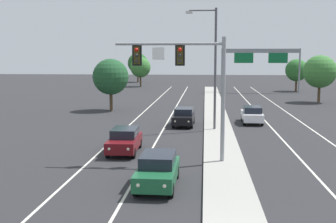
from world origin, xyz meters
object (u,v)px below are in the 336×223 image
Objects in this scene: car_oncoming_black at (184,117)px; tree_far_right_a at (320,72)px; tree_far_left_b at (111,77)px; overhead_signal_mast at (189,73)px; tree_far_left_c at (138,63)px; car_receding_white at (252,114)px; car_oncoming_darkred at (125,140)px; car_oncoming_green at (158,170)px; tree_far_right_c at (297,70)px; highway_sign_gantry at (261,56)px; tree_far_left_a at (140,67)px; street_lamp_median at (213,62)px.

tree_far_right_a is (17.23, 20.86, 3.34)m from car_oncoming_black.
car_oncoming_black is 0.76× the size of tree_far_left_b.
tree_far_left_c is (-15.07, 76.60, -0.78)m from overhead_signal_mast.
tree_far_left_c is at bearing 108.49° from car_receding_white.
car_oncoming_darkred is 16.29m from car_receding_white.
tree_far_left_c reaches higher than tree_far_left_b.
tree_far_right_a is (17.59, 39.10, 3.34)m from car_oncoming_green.
car_oncoming_darkred is 54.86m from tree_far_right_c.
overhead_signal_mast reaches higher than car_oncoming_green.
overhead_signal_mast is 1.04× the size of tree_far_left_c.
highway_sign_gantry reaches higher than tree_far_left_a.
tree_far_right_c is (18.36, 57.53, 2.92)m from car_oncoming_green.
car_oncoming_green is 1.00× the size of car_oncoming_darkred.
tree_far_right_c is 0.95× the size of tree_far_left_a.
highway_sign_gantry is (11.60, 54.02, 5.34)m from car_oncoming_green.
tree_far_left_c is at bearing 104.24° from street_lamp_median.
street_lamp_median reaches higher than tree_far_right_c.
highway_sign_gantry is at bearing 52.13° from tree_far_left_b.
overhead_signal_mast reaches higher than tree_far_right_a.
street_lamp_median reaches higher than highway_sign_gantry.
overhead_signal_mast is at bearing -107.93° from tree_far_right_c.
tree_far_right_c is at bearing 72.30° from car_oncoming_green.
car_receding_white is 0.65× the size of tree_far_left_c.
highway_sign_gantry is 25.80m from tree_far_left_a.
tree_far_left_a reaches higher than tree_far_left_b.
car_oncoming_green is 18.24m from car_oncoming_black.
tree_far_right_a is 28.30m from tree_far_left_b.
car_receding_white is 17.39m from tree_far_left_b.
tree_far_left_c is (-20.44, 61.12, 3.69)m from car_receding_white.
tree_far_left_a is (-22.49, 12.46, -2.22)m from highway_sign_gantry.
street_lamp_median reaches higher than tree_far_right_a.
car_oncoming_green is 7.66m from car_oncoming_darkred.
tree_far_left_c reaches higher than tree_far_left_a.
highway_sign_gantry reaches higher than car_receding_white.
tree_far_right_c is (17.08, 52.79, -1.56)m from overhead_signal_mast.
street_lamp_median is 7.68m from car_receding_white.
car_oncoming_black is at bearing 73.54° from car_oncoming_darkred.
car_oncoming_black is 6.61m from car_receding_white.
tree_far_left_c is 53.45m from tree_far_left_b.
street_lamp_median is at bearing -130.68° from car_receding_white.
street_lamp_median reaches higher than car_oncoming_darkred.
tree_far_left_c is at bearing 132.89° from highway_sign_gantry.
overhead_signal_mast is 1.19× the size of tree_far_left_a.
tree_far_left_b is at bearing 106.82° from car_oncoming_green.
car_oncoming_green is 1.00× the size of car_receding_white.
street_lamp_median is 11.59m from car_oncoming_darkred.
car_receding_white is (9.60, 13.16, 0.00)m from car_oncoming_darkred.
tree_far_left_c reaches higher than car_oncoming_darkred.
highway_sign_gantry is at bearing -152.57° from tree_far_right_c.
tree_far_left_b is at bearing -86.45° from tree_far_left_a.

